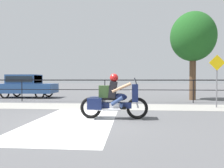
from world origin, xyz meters
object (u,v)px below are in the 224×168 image
object	(u,v)px
parked_car	(26,85)
street_sign	(217,74)
tree_behind_sign	(193,37)
motorcycle	(113,99)

from	to	relation	value
parked_car	street_sign	xyz separation A→B (m)	(11.69, -4.63, 0.64)
street_sign	tree_behind_sign	size ratio (longest dim) A/B	0.44
parked_car	tree_behind_sign	xyz separation A→B (m)	(11.66, -0.72, 3.13)
motorcycle	parked_car	size ratio (longest dim) A/B	0.57
motorcycle	tree_behind_sign	size ratio (longest dim) A/B	0.41
tree_behind_sign	street_sign	bearing A→B (deg)	-89.57
street_sign	tree_behind_sign	bearing A→B (deg)	90.43
parked_car	tree_behind_sign	world-z (taller)	tree_behind_sign
motorcycle	tree_behind_sign	xyz separation A→B (m)	(4.66, 7.21, 3.41)
street_sign	parked_car	bearing A→B (deg)	158.40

